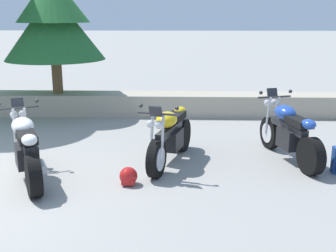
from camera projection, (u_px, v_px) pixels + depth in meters
The scene contains 6 objects.
stone_wall at pixel (53, 103), 11.06m from camera, with size 36.00×0.80×0.55m, color #A89E89.
motorcycle_white_near_left at pixel (26, 150), 6.65m from camera, with size 1.13×1.91×1.18m.
motorcycle_yellow_centre at pixel (170, 137), 7.35m from camera, with size 0.88×2.02×1.18m.
motorcycle_blue_far_right at pixel (289, 133), 7.54m from camera, with size 0.87×2.03×1.18m.
rider_helmet at pixel (128, 176), 6.49m from camera, with size 0.28×0.28×0.28m.
pine_tree_mid_left at pixel (53, 18), 10.53m from camera, with size 2.50×2.50×2.98m.
Camera 1 is at (3.35, -5.94, 2.55)m, focal length 45.42 mm.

